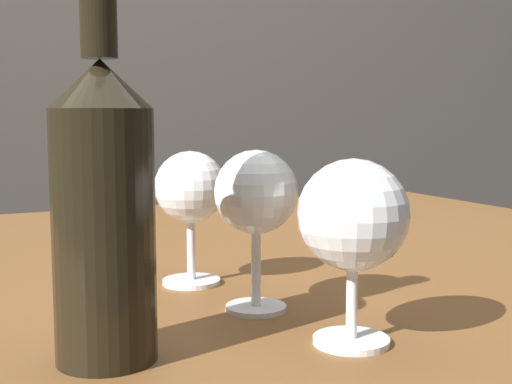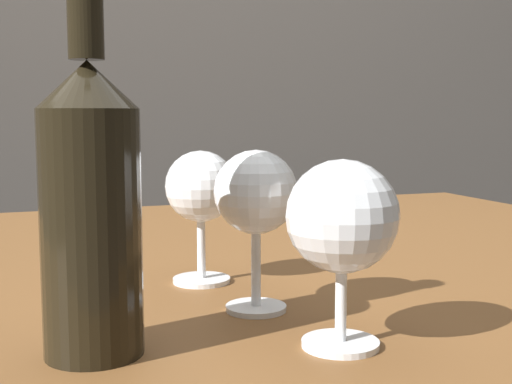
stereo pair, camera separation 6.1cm
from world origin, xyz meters
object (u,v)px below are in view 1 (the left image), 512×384
wine_glass_merlot (353,219)px  wine_bottle (103,204)px  wine_glass_cabernet (256,196)px  wine_glass_rose (190,190)px

wine_glass_merlot → wine_bottle: wine_bottle is taller
wine_glass_cabernet → wine_glass_rose: size_ratio=1.05×
wine_glass_merlot → wine_glass_rose: size_ratio=1.03×
wine_glass_cabernet → wine_bottle: size_ratio=0.50×
wine_glass_merlot → wine_glass_rose: wine_glass_merlot is taller
wine_glass_rose → wine_bottle: (-0.13, -0.19, 0.02)m
wine_glass_merlot → wine_glass_cabernet: 0.12m
wine_glass_cabernet → wine_bottle: bearing=-156.8°
wine_glass_rose → wine_glass_merlot: bearing=-78.2°
wine_glass_merlot → wine_glass_cabernet: size_ratio=0.99×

